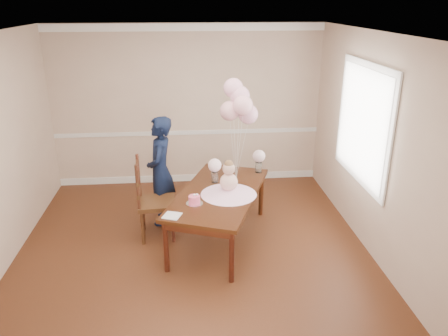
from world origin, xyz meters
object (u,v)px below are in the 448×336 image
dining_chair_seat (157,203)px  woman (161,171)px  birthday_cake (194,200)px  dining_table_top (219,193)px

dining_chair_seat → woman: bearing=79.5°
birthday_cake → woman: bearing=115.5°
dining_table_top → birthday_cake: size_ratio=13.33×
dining_chair_seat → woman: size_ratio=0.31×
dining_chair_seat → woman: 0.51m
birthday_cake → woman: (-0.45, 0.94, 0.02)m
birthday_cake → dining_chair_seat: bearing=134.0°
dining_chair_seat → dining_table_top: bearing=-16.3°
dining_table_top → dining_chair_seat: (-0.83, 0.18, -0.19)m
woman → dining_chair_seat: bearing=-2.5°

